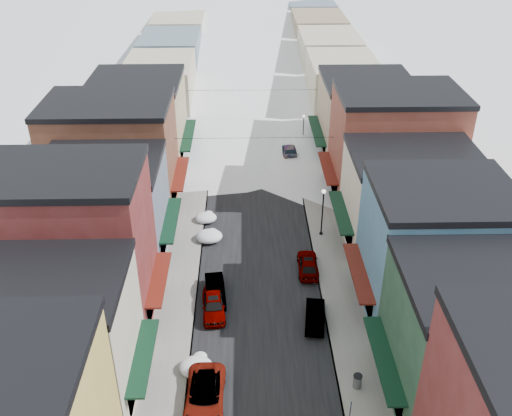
{
  "coord_description": "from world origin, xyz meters",
  "views": [
    {
      "loc": [
        -1.04,
        -13.97,
        29.53
      ],
      "look_at": [
        0.0,
        32.73,
        2.13
      ],
      "focal_mm": 40.0,
      "sensor_mm": 36.0,
      "label": 1
    }
  ],
  "objects_px": {
    "car_white_suv": "(205,396)",
    "trash_can": "(357,381)",
    "car_green_sedan": "(315,315)",
    "streetlamp_near": "(323,206)",
    "car_silver_sedan": "(214,305)",
    "car_dark_hatch": "(215,291)"
  },
  "relations": [
    {
      "from": "car_silver_sedan",
      "to": "car_green_sedan",
      "type": "bearing_deg",
      "value": -14.01
    },
    {
      "from": "car_white_suv",
      "to": "car_silver_sedan",
      "type": "xyz_separation_m",
      "value": [
        0.17,
        8.89,
        -0.01
      ]
    },
    {
      "from": "car_dark_hatch",
      "to": "trash_can",
      "type": "xyz_separation_m",
      "value": [
        9.75,
        -9.65,
        -0.02
      ]
    },
    {
      "from": "car_white_suv",
      "to": "car_dark_hatch",
      "type": "bearing_deg",
      "value": 89.86
    },
    {
      "from": "car_white_suv",
      "to": "trash_can",
      "type": "height_order",
      "value": "car_white_suv"
    },
    {
      "from": "trash_can",
      "to": "car_white_suv",
      "type": "bearing_deg",
      "value": -173.92
    },
    {
      "from": "car_dark_hatch",
      "to": "car_white_suv",
      "type": "bearing_deg",
      "value": -97.9
    },
    {
      "from": "car_white_suv",
      "to": "trash_can",
      "type": "xyz_separation_m",
      "value": [
        9.99,
        1.06,
        -0.07
      ]
    },
    {
      "from": "car_silver_sedan",
      "to": "car_green_sedan",
      "type": "xyz_separation_m",
      "value": [
        7.75,
        -1.29,
        -0.06
      ]
    },
    {
      "from": "car_white_suv",
      "to": "streetlamp_near",
      "type": "xyz_separation_m",
      "value": [
        9.86,
        19.7,
        2.42
      ]
    },
    {
      "from": "car_green_sedan",
      "to": "trash_can",
      "type": "bearing_deg",
      "value": 114.82
    },
    {
      "from": "car_dark_hatch",
      "to": "car_silver_sedan",
      "type": "bearing_deg",
      "value": -98.77
    },
    {
      "from": "car_white_suv",
      "to": "trash_can",
      "type": "distance_m",
      "value": 10.05
    },
    {
      "from": "trash_can",
      "to": "streetlamp_near",
      "type": "bearing_deg",
      "value": 90.4
    },
    {
      "from": "car_silver_sedan",
      "to": "car_dark_hatch",
      "type": "height_order",
      "value": "car_silver_sedan"
    },
    {
      "from": "car_green_sedan",
      "to": "streetlamp_near",
      "type": "relative_size",
      "value": 0.86
    },
    {
      "from": "car_green_sedan",
      "to": "trash_can",
      "type": "height_order",
      "value": "car_green_sedan"
    },
    {
      "from": "car_silver_sedan",
      "to": "streetlamp_near",
      "type": "height_order",
      "value": "streetlamp_near"
    },
    {
      "from": "car_dark_hatch",
      "to": "trash_can",
      "type": "bearing_deg",
      "value": -51.32
    },
    {
      "from": "car_white_suv",
      "to": "car_green_sedan",
      "type": "relative_size",
      "value": 1.31
    },
    {
      "from": "car_white_suv",
      "to": "streetlamp_near",
      "type": "height_order",
      "value": "streetlamp_near"
    },
    {
      "from": "trash_can",
      "to": "streetlamp_near",
      "type": "relative_size",
      "value": 0.21
    }
  ]
}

